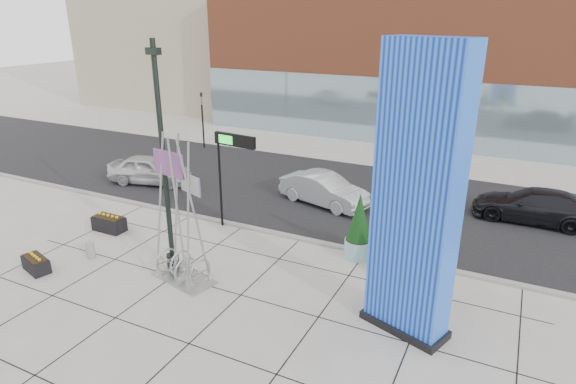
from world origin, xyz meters
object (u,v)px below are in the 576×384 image
at_px(lamp_post, 166,182).
at_px(overhead_street_sign, 233,148).
at_px(concrete_bollard, 90,250).
at_px(public_art_sculpture, 182,244).
at_px(car_silver_mid, 324,190).
at_px(car_white_west, 150,170).
at_px(blue_pylon, 416,203).

height_order(lamp_post, overhead_street_sign, lamp_post).
distance_m(lamp_post, concrete_bollard, 4.84).
distance_m(lamp_post, public_art_sculpture, 2.38).
bearing_deg(overhead_street_sign, car_silver_mid, 67.54).
bearing_deg(car_white_west, car_silver_mid, -96.90).
xyz_separation_m(lamp_post, car_white_west, (-7.61, 7.41, -2.72)).
xyz_separation_m(lamp_post, overhead_street_sign, (0.29, 4.21, 0.34)).
bearing_deg(car_white_west, public_art_sculpture, -147.43).
height_order(blue_pylon, car_silver_mid, blue_pylon).
bearing_deg(car_white_west, concrete_bollard, -168.26).
relative_size(public_art_sculpture, concrete_bollard, 8.28).
relative_size(concrete_bollard, overhead_street_sign, 0.15).
relative_size(overhead_street_sign, car_silver_mid, 0.92).
distance_m(concrete_bollard, car_silver_mid, 11.59).
distance_m(overhead_street_sign, car_silver_mid, 6.09).
bearing_deg(blue_pylon, lamp_post, -159.83).
relative_size(public_art_sculpture, car_white_west, 1.16).
xyz_separation_m(concrete_bollard, overhead_street_sign, (3.81, 5.09, 3.55)).
xyz_separation_m(concrete_bollard, car_white_west, (-4.10, 8.29, 0.49)).
height_order(overhead_street_sign, car_silver_mid, overhead_street_sign).
xyz_separation_m(overhead_street_sign, car_white_west, (-7.90, 3.20, -3.06)).
xyz_separation_m(car_white_west, car_silver_mid, (10.43, 1.40, -0.02)).
bearing_deg(overhead_street_sign, car_white_west, 164.30).
bearing_deg(concrete_bollard, car_white_west, 116.30).
relative_size(blue_pylon, overhead_street_sign, 1.96).
bearing_deg(car_silver_mid, overhead_street_sign, 166.21).
height_order(concrete_bollard, car_silver_mid, car_silver_mid).
height_order(blue_pylon, lamp_post, blue_pylon).
xyz_separation_m(blue_pylon, lamp_post, (-9.14, -0.10, -0.74)).
distance_m(lamp_post, overhead_street_sign, 4.23).
height_order(lamp_post, car_white_west, lamp_post).
bearing_deg(blue_pylon, overhead_street_sign, 174.66).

